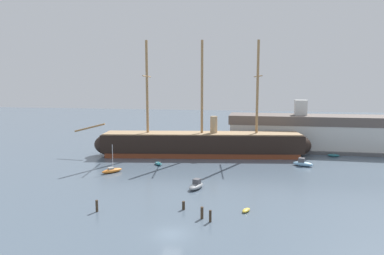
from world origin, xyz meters
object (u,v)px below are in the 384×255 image
at_px(sailboat_mid_left, 112,170).
at_px(mooring_piling_right_pair, 97,206).
at_px(mooring_piling_nearest, 202,213).
at_px(tall_ship, 202,144).
at_px(mooring_piling_left_pair, 210,216).
at_px(motorboat_near_centre, 196,185).
at_px(motorboat_alongside_stern, 303,163).
at_px(mooring_piling_midwater, 184,205).
at_px(dinghy_far_right, 334,155).
at_px(motorboat_distant_centre, 237,142).
at_px(motorboat_far_left, 127,144).
at_px(dinghy_alongside_bow, 158,164).
at_px(dockside_warehouse_right, 309,133).
at_px(dinghy_foreground_right, 246,210).

xyz_separation_m(sailboat_mid_left, mooring_piling_right_pair, (7.00, -20.63, 0.37)).
bearing_deg(mooring_piling_nearest, mooring_piling_right_pair, -178.56).
xyz_separation_m(tall_ship, mooring_piling_left_pair, (7.90, -40.99, -2.34)).
distance_m(motorboat_near_centre, mooring_piling_left_pair, 14.45).
xyz_separation_m(motorboat_alongside_stern, mooring_piling_left_pair, (-15.98, -34.63, 0.17)).
distance_m(mooring_piling_nearest, mooring_piling_midwater, 4.26).
bearing_deg(dinghy_far_right, mooring_piling_midwater, -124.49).
relative_size(motorboat_near_centre, mooring_piling_midwater, 3.61).
distance_m(mooring_piling_left_pair, mooring_piling_midwater, 5.79).
relative_size(tall_ship, motorboat_distant_centre, 16.01).
distance_m(sailboat_mid_left, mooring_piling_right_pair, 21.78).
height_order(motorboat_alongside_stern, motorboat_far_left, motorboat_alongside_stern).
relative_size(tall_ship, motorboat_far_left, 14.08).
bearing_deg(dinghy_alongside_bow, dockside_warehouse_right, 35.17).
bearing_deg(motorboat_distant_centre, dinghy_alongside_bow, -117.00).
xyz_separation_m(motorboat_near_centre, dinghy_alongside_bow, (-11.54, 15.65, -0.26)).
distance_m(mooring_piling_left_pair, mooring_piling_right_pair, 16.41).
distance_m(motorboat_far_left, mooring_piling_midwater, 53.90).
bearing_deg(dockside_warehouse_right, sailboat_mid_left, -142.26).
distance_m(motorboat_near_centre, motorboat_distant_centre, 47.03).
height_order(motorboat_alongside_stern, dockside_warehouse_right, dockside_warehouse_right).
relative_size(dinghy_alongside_bow, motorboat_alongside_stern, 0.65).
relative_size(motorboat_alongside_stern, mooring_piling_nearest, 2.84).
xyz_separation_m(dinghy_alongside_bow, motorboat_alongside_stern, (31.91, 5.21, 0.29)).
xyz_separation_m(sailboat_mid_left, mooring_piling_left_pair, (23.40, -21.13, 0.31)).
bearing_deg(dinghy_alongside_bow, mooring_piling_right_pair, -90.94).
relative_size(mooring_piling_left_pair, dockside_warehouse_right, 0.03).
relative_size(motorboat_near_centre, motorboat_alongside_stern, 0.95).
bearing_deg(dinghy_alongside_bow, mooring_piling_nearest, -62.77).
bearing_deg(dinghy_foreground_right, motorboat_near_centre, 134.20).
xyz_separation_m(motorboat_near_centre, mooring_piling_midwater, (-0.05, -10.05, 0.01)).
bearing_deg(dinghy_alongside_bow, motorboat_far_left, 127.17).
bearing_deg(motorboat_far_left, motorboat_alongside_stern, -18.10).
bearing_deg(dinghy_alongside_bow, sailboat_mid_left, -132.08).
bearing_deg(dinghy_alongside_bow, mooring_piling_left_pair, -61.56).
xyz_separation_m(dinghy_foreground_right, mooring_piling_left_pair, (-4.53, -4.59, 0.58)).
bearing_deg(tall_ship, motorboat_near_centre, -82.64).
height_order(dinghy_foreground_right, mooring_piling_nearest, mooring_piling_nearest).
height_order(dinghy_foreground_right, dinghy_alongside_bow, dinghy_alongside_bow).
bearing_deg(dinghy_far_right, dockside_warehouse_right, 120.24).
bearing_deg(motorboat_far_left, sailboat_mid_left, -74.07).
relative_size(tall_ship, motorboat_alongside_stern, 12.81).
height_order(motorboat_near_centre, motorboat_distant_centre, motorboat_near_centre).
distance_m(sailboat_mid_left, mooring_piling_left_pair, 31.53).
bearing_deg(dinghy_foreground_right, dinghy_alongside_bow, 129.50).
height_order(dinghy_far_right, motorboat_distant_centre, motorboat_distant_centre).
bearing_deg(tall_ship, mooring_piling_left_pair, -79.09).
xyz_separation_m(motorboat_far_left, mooring_piling_nearest, (30.45, -49.32, 0.23)).
relative_size(mooring_piling_nearest, dockside_warehouse_right, 0.03).
height_order(dinghy_foreground_right, dockside_warehouse_right, dockside_warehouse_right).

